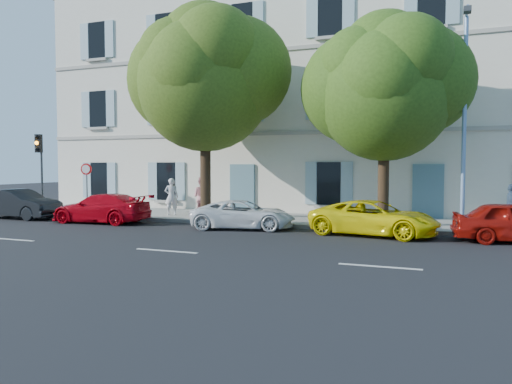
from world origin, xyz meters
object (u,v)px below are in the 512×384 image
at_px(tree_left, 205,85).
at_px(car_yellow_supercar, 374,218).
at_px(pedestrian_a, 171,197).
at_px(car_red_coupe, 101,208).
at_px(car_white_coupe, 243,215).
at_px(tree_right, 385,94).
at_px(street_lamp, 465,109).
at_px(car_dark_sedan, 19,204).
at_px(traffic_light, 40,156).
at_px(pedestrian_c, 511,207).
at_px(road_sign, 87,177).
at_px(pedestrian_b, 202,197).

bearing_deg(tree_left, car_yellow_supercar, -12.20).
xyz_separation_m(tree_left, pedestrian_a, (-2.10, 0.65, -4.91)).
height_order(car_red_coupe, tree_left, tree_left).
xyz_separation_m(car_white_coupe, tree_right, (5.07, 1.54, 4.54)).
relative_size(street_lamp, pedestrian_a, 4.38).
height_order(car_dark_sedan, tree_left, tree_left).
bearing_deg(car_white_coupe, car_red_coupe, 80.47).
bearing_deg(car_white_coupe, tree_right, -86.16).
bearing_deg(traffic_light, street_lamp, -0.49).
height_order(tree_left, traffic_light, tree_left).
relative_size(car_dark_sedan, traffic_light, 1.07).
xyz_separation_m(car_white_coupe, car_yellow_supercar, (4.97, 0.03, 0.06)).
distance_m(car_dark_sedan, pedestrian_a, 7.01).
bearing_deg(car_white_coupe, pedestrian_c, -92.00).
distance_m(car_red_coupe, traffic_light, 5.87).
bearing_deg(pedestrian_a, car_red_coupe, 28.31).
xyz_separation_m(car_dark_sedan, car_white_coupe, (11.03, 0.43, -0.12)).
bearing_deg(road_sign, tree_right, 0.04).
bearing_deg(car_dark_sedan, traffic_light, 14.08).
xyz_separation_m(street_lamp, pedestrian_b, (-10.67, 0.81, -3.34)).
height_order(car_white_coupe, pedestrian_c, pedestrian_c).
bearing_deg(tree_left, street_lamp, -2.41).
relative_size(car_red_coupe, tree_left, 0.48).
bearing_deg(pedestrian_c, road_sign, 91.18).
bearing_deg(pedestrian_c, car_dark_sedan, 96.54).
bearing_deg(car_red_coupe, road_sign, -131.85).
relative_size(car_white_coupe, road_sign, 1.67).
xyz_separation_m(car_dark_sedan, street_lamp, (18.86, 1.63, 3.71)).
xyz_separation_m(road_sign, pedestrian_a, (4.22, 0.75, -0.87)).
xyz_separation_m(car_dark_sedan, road_sign, (2.24, 1.96, 1.20)).
bearing_deg(pedestrian_b, tree_left, 144.00).
height_order(car_dark_sedan, tree_right, tree_right).
height_order(car_red_coupe, pedestrian_b, pedestrian_b).
bearing_deg(car_dark_sedan, street_lamp, -85.82).
bearing_deg(car_red_coupe, tree_right, 96.56).
relative_size(car_white_coupe, pedestrian_b, 2.22).
bearing_deg(tree_right, car_yellow_supercar, -94.01).
xyz_separation_m(pedestrian_b, pedestrian_c, (12.27, -0.17, -0.07)).
xyz_separation_m(car_dark_sedan, tree_left, (8.56, 2.07, 5.24)).
bearing_deg(car_red_coupe, car_white_coupe, 90.51).
xyz_separation_m(car_dark_sedan, car_yellow_supercar, (16.00, 0.46, -0.06)).
height_order(car_yellow_supercar, traffic_light, traffic_light).
height_order(car_white_coupe, traffic_light, traffic_light).
distance_m(car_dark_sedan, pedestrian_b, 8.55).
bearing_deg(car_white_coupe, tree_left, 43.33).
height_order(pedestrian_a, pedestrian_c, pedestrian_a).
bearing_deg(pedestrian_a, pedestrian_b, 143.65).
height_order(car_dark_sedan, car_yellow_supercar, car_dark_sedan).
bearing_deg(car_white_coupe, road_sign, 67.04).
relative_size(car_dark_sedan, street_lamp, 0.55).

